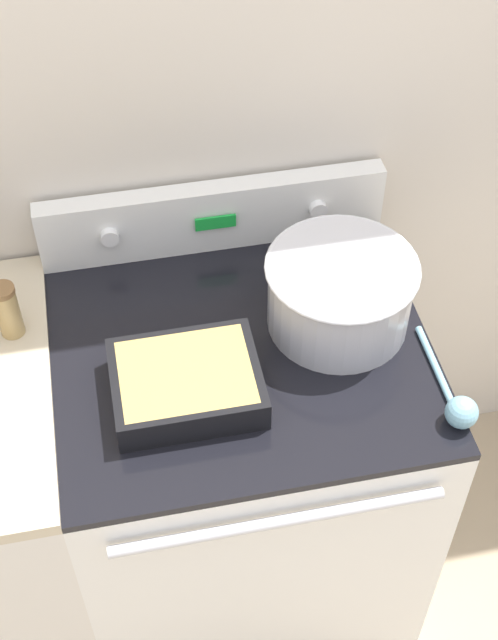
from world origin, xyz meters
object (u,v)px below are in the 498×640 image
(casserole_dish, at_px, (186,382))
(ladle, at_px, (458,406))
(mixing_bowl, at_px, (340,291))
(spice_jar_brown_cap, at_px, (7,310))

(casserole_dish, xyz_separation_m, ladle, (0.50, -0.15, -0.01))
(casserole_dish, bearing_deg, ladle, -16.86)
(casserole_dish, bearing_deg, mixing_bowl, 20.96)
(spice_jar_brown_cap, bearing_deg, mixing_bowl, -8.01)
(casserole_dish, distance_m, spice_jar_brown_cap, 0.40)
(ladle, bearing_deg, mixing_bowl, 119.62)
(ladle, height_order, spice_jar_brown_cap, spice_jar_brown_cap)
(spice_jar_brown_cap, bearing_deg, casserole_dish, -34.26)
(mixing_bowl, xyz_separation_m, casserole_dish, (-0.34, -0.13, -0.05))
(ladle, bearing_deg, casserole_dish, 163.14)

